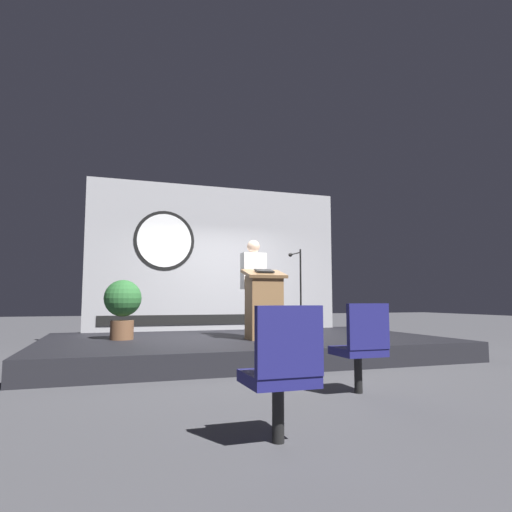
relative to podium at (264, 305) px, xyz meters
The scene contains 9 objects.
ground_plane 1.03m from the podium, 106.85° to the left, with size 40.00×40.00×0.00m, color #4C4C51.
stage_platform 0.91m from the podium, 106.85° to the left, with size 6.40×4.00×0.30m, color black.
banner_display 2.60m from the podium, 94.77° to the left, with size 5.31×0.12×3.02m.
podium is the anchor object (origin of this frame).
speaker_person 0.56m from the podium, 92.44° to the left, with size 0.40×0.26×1.64m.
microphone_stand 0.58m from the podium, ahead, with size 0.24×0.57×1.44m.
potted_plant 2.24m from the podium, 162.01° to the left, with size 0.58×0.58×0.94m.
audience_chair_left 2.81m from the podium, 89.24° to the right, with size 0.44×0.45×0.89m.
audience_chair_right 4.18m from the podium, 107.94° to the right, with size 0.44×0.45×0.89m.
Camera 1 is at (-2.19, -7.22, 0.93)m, focal length 31.03 mm.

